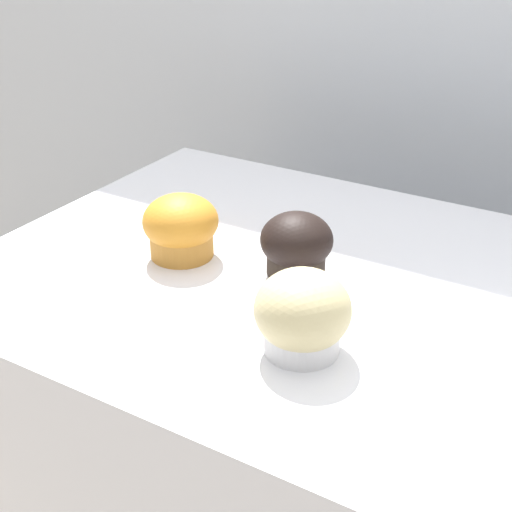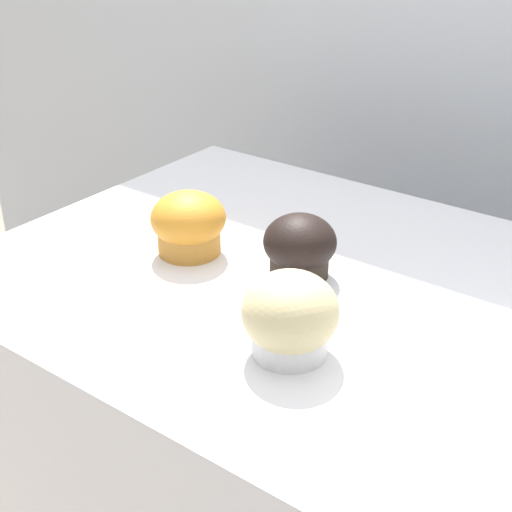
% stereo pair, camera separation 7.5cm
% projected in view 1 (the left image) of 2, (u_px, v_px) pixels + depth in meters
% --- Properties ---
extents(wall_back, '(3.20, 0.10, 1.80)m').
position_uv_depth(wall_back, '(493.00, 143.00, 1.32)').
color(wall_back, silver).
rests_on(wall_back, ground).
extents(muffin_front_center, '(0.10, 0.10, 0.08)m').
position_uv_depth(muffin_front_center, '(181.00, 227.00, 0.93)').
color(muffin_front_center, '#C88333').
rests_on(muffin_front_center, display_counter).
extents(muffin_back_left, '(0.09, 0.09, 0.08)m').
position_uv_depth(muffin_back_left, '(296.00, 245.00, 0.89)').
color(muffin_back_left, '#2E241D').
rests_on(muffin_back_left, display_counter).
extents(muffin_back_right, '(0.10, 0.10, 0.09)m').
position_uv_depth(muffin_back_right, '(302.00, 315.00, 0.74)').
color(muffin_back_right, white).
rests_on(muffin_back_right, display_counter).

